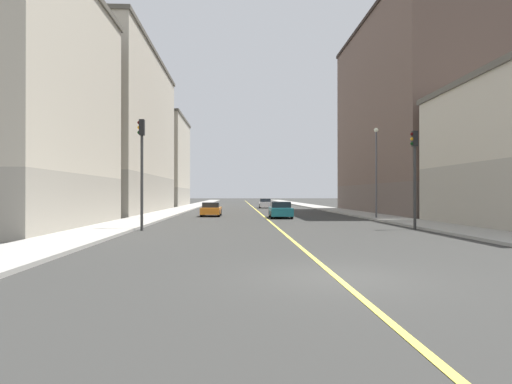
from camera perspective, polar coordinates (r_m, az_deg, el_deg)
name	(u,v)px	position (r m, az deg, el deg)	size (l,w,h in m)	color
ground_plane	(336,277)	(11.21, 10.56, -11.05)	(400.00, 400.00, 0.00)	#31312E
sidewalk_left	(326,208)	(61.05, 9.29, -2.17)	(3.32, 168.00, 0.15)	#9E9B93
sidewalk_right	(183,209)	(60.23, -9.68, -2.19)	(3.32, 168.00, 0.15)	#9E9B93
lane_center_stripe	(255,209)	(59.82, -0.13, -2.27)	(0.16, 154.00, 0.01)	#E5D14C
building_left_mid	(412,116)	(51.42, 20.03, 9.51)	(10.91, 26.19, 21.63)	brown
building_right_midblock	(110,133)	(52.03, -18.80, 7.44)	(10.91, 26.27, 18.11)	#9D9688
building_right_distant	(154,162)	(76.60, -13.43, 3.91)	(10.91, 17.45, 15.32)	#9D9688
traffic_light_left_near	(414,166)	(26.84, 20.34, 3.31)	(0.40, 0.32, 5.80)	#2D2D2D
traffic_light_right_near	(142,159)	(25.36, -14.99, 4.24)	(0.40, 0.32, 6.36)	#2D2D2D
street_lamp_left_near	(376,164)	(36.61, 15.70, 3.67)	(0.36, 0.36, 7.39)	#4C4C51
car_white	(265,204)	(64.20, 1.23, -1.54)	(1.90, 3.99, 1.41)	white
car_orange	(211,210)	(40.62, -5.99, -2.34)	(1.86, 3.99, 1.31)	orange
car_teal	(280,210)	(37.61, 3.28, -2.43)	(1.98, 4.53, 1.42)	#196670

